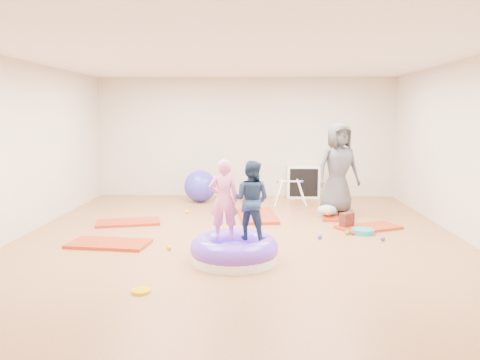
{
  "coord_description": "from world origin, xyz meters",
  "views": [
    {
      "loc": [
        0.26,
        -7.09,
        1.94
      ],
      "look_at": [
        0.0,
        0.3,
        0.9
      ],
      "focal_mm": 35.0,
      "sensor_mm": 36.0,
      "label": 1
    }
  ],
  "objects": [
    {
      "name": "room",
      "position": [
        0.0,
        0.0,
        1.4
      ],
      "size": [
        7.01,
        8.01,
        2.81
      ],
      "color": "#AA5F39",
      "rests_on": "ground"
    },
    {
      "name": "gym_mat_front_left",
      "position": [
        -1.94,
        -0.39,
        0.02
      ],
      "size": [
        1.24,
        0.72,
        0.05
      ],
      "primitive_type": "cube",
      "rotation": [
        0.0,
        0.0,
        -0.11
      ],
      "color": "#B43A1B",
      "rests_on": "ground"
    },
    {
      "name": "gym_mat_mid_left",
      "position": [
        -2.03,
        1.01,
        0.02
      ],
      "size": [
        1.21,
        0.81,
        0.05
      ],
      "primitive_type": "cube",
      "rotation": [
        0.0,
        0.0,
        0.25
      ],
      "color": "#B43A1B",
      "rests_on": "ground"
    },
    {
      "name": "gym_mat_center_back",
      "position": [
        0.29,
        1.63,
        0.03
      ],
      "size": [
        0.8,
        1.4,
        0.06
      ],
      "primitive_type": "cube",
      "rotation": [
        0.0,
        0.0,
        1.67
      ],
      "color": "#B43A1B",
      "rests_on": "ground"
    },
    {
      "name": "gym_mat_right",
      "position": [
        2.18,
        0.78,
        0.02
      ],
      "size": [
        1.19,
        0.92,
        0.04
      ],
      "primitive_type": "cube",
      "rotation": [
        0.0,
        0.0,
        0.43
      ],
      "color": "#B43A1B",
      "rests_on": "ground"
    },
    {
      "name": "gym_mat_rear_right",
      "position": [
        1.85,
        1.79,
        0.02
      ],
      "size": [
        0.76,
        1.22,
        0.05
      ],
      "primitive_type": "cube",
      "rotation": [
        0.0,
        0.0,
        1.39
      ],
      "color": "#B43A1B",
      "rests_on": "ground"
    },
    {
      "name": "inflatable_cushion",
      "position": [
        -0.03,
        -1.08,
        0.14
      ],
      "size": [
        1.18,
        1.18,
        0.37
      ],
      "rotation": [
        0.0,
        0.0,
        0.05
      ],
      "color": "white",
      "rests_on": "ground"
    },
    {
      "name": "child_pink",
      "position": [
        -0.17,
        -1.04,
        0.88
      ],
      "size": [
        0.41,
        0.29,
        1.07
      ],
      "primitive_type": "imported",
      "rotation": [
        0.0,
        0.0,
        3.24
      ],
      "color": "pink",
      "rests_on": "inflatable_cushion"
    },
    {
      "name": "child_navy",
      "position": [
        0.2,
        -1.01,
        0.87
      ],
      "size": [
        0.62,
        0.56,
        1.05
      ],
      "primitive_type": "imported",
      "rotation": [
        0.0,
        0.0,
        2.77
      ],
      "color": "navy",
      "rests_on": "inflatable_cushion"
    },
    {
      "name": "adult_caregiver",
      "position": [
        1.82,
        1.83,
        0.92
      ],
      "size": [
        0.98,
        0.8,
        1.74
      ],
      "primitive_type": "imported",
      "rotation": [
        0.0,
        0.0,
        0.34
      ],
      "color": "#414145",
      "rests_on": "gym_mat_rear_right"
    },
    {
      "name": "infant",
      "position": [
        1.59,
        1.56,
        0.16
      ],
      "size": [
        0.36,
        0.36,
        0.21
      ],
      "color": "#8FB9C9",
      "rests_on": "gym_mat_rear_right"
    },
    {
      "name": "ball_pit_balls",
      "position": [
        0.61,
        0.56,
        0.04
      ],
      "size": [
        3.4,
        2.6,
        0.07
      ],
      "color": "#FFBC01",
      "rests_on": "ground"
    },
    {
      "name": "exercise_ball_blue",
      "position": [
        -0.99,
        3.17,
        0.36
      ],
      "size": [
        0.71,
        0.71,
        0.71
      ],
      "primitive_type": "sphere",
      "color": "#3733C9",
      "rests_on": "ground"
    },
    {
      "name": "exercise_ball_orange",
      "position": [
        0.05,
        3.3,
        0.2
      ],
      "size": [
        0.4,
        0.4,
        0.4
      ],
      "primitive_type": "sphere",
      "color": "orange",
      "rests_on": "ground"
    },
    {
      "name": "infant_play_gym",
      "position": [
        0.98,
        2.83,
        0.36
      ],
      "size": [
        0.7,
        0.67,
        0.54
      ],
      "rotation": [
        0.0,
        0.0,
        -0.29
      ],
      "color": "white",
      "rests_on": "ground"
    },
    {
      "name": "cube_shelf",
      "position": [
        1.36,
        3.79,
        0.38
      ],
      "size": [
        0.75,
        0.37,
        0.75
      ],
      "color": "white",
      "rests_on": "ground"
    },
    {
      "name": "balance_disc",
      "position": [
        2.01,
        0.44,
        0.04
      ],
      "size": [
        0.37,
        0.37,
        0.08
      ],
      "primitive_type": "cylinder",
      "color": "teal",
      "rests_on": "ground"
    },
    {
      "name": "backpack",
      "position": [
        1.81,
        0.8,
        0.13
      ],
      "size": [
        0.27,
        0.26,
        0.27
      ],
      "primitive_type": "cube",
      "rotation": [
        0.0,
        0.0,
        0.69
      ],
      "color": "maroon",
      "rests_on": "ground"
    },
    {
      "name": "yellow_toy",
      "position": [
        -1.0,
        -2.22,
        0.02
      ],
      "size": [
        0.21,
        0.21,
        0.03
      ],
      "primitive_type": "cylinder",
      "color": "#FFBC01",
      "rests_on": "ground"
    }
  ]
}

